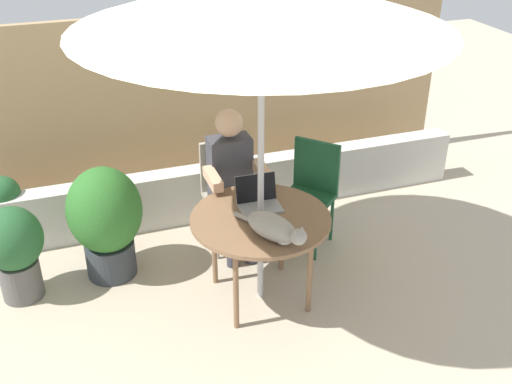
{
  "coord_description": "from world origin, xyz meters",
  "views": [
    {
      "loc": [
        -1.24,
        -3.49,
        2.96
      ],
      "look_at": [
        0.0,
        0.1,
        0.85
      ],
      "focal_mm": 42.98,
      "sensor_mm": 36.0,
      "label": 1
    }
  ],
  "objects": [
    {
      "name": "patio_table",
      "position": [
        0.0,
        0.0,
        0.64
      ],
      "size": [
        1.0,
        1.0,
        0.7
      ],
      "color": "brown",
      "rests_on": "ground"
    },
    {
      "name": "planter_wall_low",
      "position": [
        0.0,
        1.27,
        0.25
      ],
      "size": [
        4.83,
        0.2,
        0.5
      ],
      "primitive_type": "cube",
      "color": "beige",
      "rests_on": "ground"
    },
    {
      "name": "chair_empty",
      "position": [
        0.66,
        0.6,
        0.53
      ],
      "size": [
        0.57,
        0.57,
        0.9
      ],
      "color": "#194C2D",
      "rests_on": "ground"
    },
    {
      "name": "cat",
      "position": [
        -0.01,
        -0.29,
        0.79
      ],
      "size": [
        0.36,
        0.6,
        0.17
      ],
      "color": "gray",
      "rests_on": "patio_table"
    },
    {
      "name": "potted_plant_corner",
      "position": [
        -1.02,
        0.67,
        0.51
      ],
      "size": [
        0.57,
        0.57,
        0.93
      ],
      "color": "#33383D",
      "rests_on": "ground"
    },
    {
      "name": "fence_back",
      "position": [
        0.0,
        2.03,
        0.85
      ],
      "size": [
        5.37,
        0.08,
        1.71
      ],
      "primitive_type": "cube",
      "color": "tan",
      "rests_on": "ground"
    },
    {
      "name": "potted_plant_by_chair",
      "position": [
        -1.7,
        0.6,
        0.43
      ],
      "size": [
        0.44,
        0.44,
        0.76
      ],
      "color": "#595654",
      "rests_on": "ground"
    },
    {
      "name": "potted_plant_near_fence",
      "position": [
        -1.79,
        1.35,
        0.37
      ],
      "size": [
        0.31,
        0.31,
        0.65
      ],
      "color": "#9E5138",
      "rests_on": "ground"
    },
    {
      "name": "ground_plane",
      "position": [
        0.0,
        0.0,
        0.0
      ],
      "size": [
        14.0,
        14.0,
        0.0
      ],
      "primitive_type": "plane",
      "color": "#BCAD93"
    },
    {
      "name": "chair_occupied",
      "position": [
        0.0,
        0.83,
        0.53
      ],
      "size": [
        0.4,
        0.4,
        0.9
      ],
      "color": "#B2A899",
      "rests_on": "ground"
    },
    {
      "name": "laptop",
      "position": [
        0.04,
        0.17,
        0.77
      ],
      "size": [
        0.31,
        0.26,
        0.21
      ],
      "color": "gray",
      "rests_on": "patio_table"
    },
    {
      "name": "person_seated",
      "position": [
        0.0,
        0.68,
        0.7
      ],
      "size": [
        0.48,
        0.48,
        1.24
      ],
      "color": "#3F3F47",
      "rests_on": "ground"
    }
  ]
}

